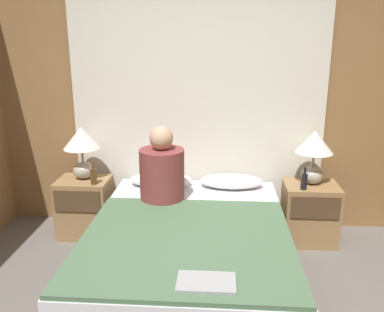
{
  "coord_description": "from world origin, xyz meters",
  "views": [
    {
      "loc": [
        0.21,
        -1.98,
        1.84
      ],
      "look_at": [
        0.0,
        1.1,
        0.94
      ],
      "focal_mm": 38.0,
      "sensor_mm": 36.0,
      "label": 1
    }
  ],
  "objects": [
    {
      "name": "wall_back",
      "position": [
        0.0,
        1.92,
        1.25
      ],
      "size": [
        3.98,
        0.06,
        2.5
      ],
      "color": "olive",
      "rests_on": "ground_plane"
    },
    {
      "name": "lamp_right",
      "position": [
        1.06,
        1.59,
        0.88
      ],
      "size": [
        0.34,
        0.34,
        0.49
      ],
      "color": "#B2A899",
      "rests_on": "nightstand_right"
    },
    {
      "name": "beer_bottle_on_left_stand",
      "position": [
        -0.92,
        1.43,
        0.64
      ],
      "size": [
        0.06,
        0.06,
        0.21
      ],
      "color": "#513819",
      "rests_on": "nightstand_left"
    },
    {
      "name": "lamp_left",
      "position": [
        -1.06,
        1.59,
        0.88
      ],
      "size": [
        0.34,
        0.34,
        0.49
      ],
      "color": "#B2A899",
      "rests_on": "nightstand_left"
    },
    {
      "name": "nightstand_right",
      "position": [
        1.06,
        1.54,
        0.28
      ],
      "size": [
        0.48,
        0.39,
        0.56
      ],
      "color": "#937047",
      "rests_on": "ground_plane"
    },
    {
      "name": "person_left_in_bed",
      "position": [
        -0.26,
        1.25,
        0.75
      ],
      "size": [
        0.38,
        0.38,
        0.66
      ],
      "color": "brown",
      "rests_on": "bed"
    },
    {
      "name": "bed",
      "position": [
        0.0,
        0.8,
        0.24
      ],
      "size": [
        1.51,
        2.01,
        0.49
      ],
      "color": "olive",
      "rests_on": "ground_plane"
    },
    {
      "name": "curtain_panel",
      "position": [
        0.0,
        1.85,
        1.17
      ],
      "size": [
        2.6,
        0.02,
        2.34
      ],
      "color": "silver",
      "rests_on": "ground_plane"
    },
    {
      "name": "blanket_on_bed",
      "position": [
        0.0,
        0.52,
        0.51
      ],
      "size": [
        1.45,
        1.39,
        0.03
      ],
      "color": "#4C6B4C",
      "rests_on": "bed"
    },
    {
      "name": "laptop_on_bed",
      "position": [
        0.16,
        -0.01,
        0.53
      ],
      "size": [
        0.33,
        0.2,
        0.02
      ],
      "color": "#9EA0A5",
      "rests_on": "blanket_on_bed"
    },
    {
      "name": "pillow_left",
      "position": [
        -0.33,
        1.62,
        0.55
      ],
      "size": [
        0.59,
        0.29,
        0.12
      ],
      "color": "white",
      "rests_on": "bed"
    },
    {
      "name": "nightstand_left",
      "position": [
        -1.06,
        1.54,
        0.28
      ],
      "size": [
        0.48,
        0.39,
        0.56
      ],
      "color": "#937047",
      "rests_on": "ground_plane"
    },
    {
      "name": "pillow_right",
      "position": [
        0.33,
        1.62,
        0.55
      ],
      "size": [
        0.59,
        0.29,
        0.12
      ],
      "color": "white",
      "rests_on": "bed"
    },
    {
      "name": "beer_bottle_on_right_stand",
      "position": [
        0.96,
        1.43,
        0.64
      ],
      "size": [
        0.06,
        0.06,
        0.2
      ],
      "color": "black",
      "rests_on": "nightstand_right"
    }
  ]
}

